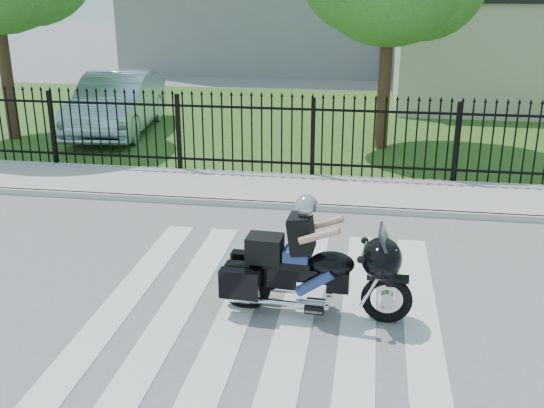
# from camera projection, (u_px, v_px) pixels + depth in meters

# --- Properties ---
(ground) EXTENTS (120.00, 120.00, 0.00)m
(ground) POSITION_uv_depth(u_px,v_px,m) (267.00, 311.00, 8.42)
(ground) COLOR slate
(ground) RESTS_ON ground
(crosswalk) EXTENTS (5.00, 5.50, 0.01)m
(crosswalk) POSITION_uv_depth(u_px,v_px,m) (267.00, 310.00, 8.42)
(crosswalk) COLOR silver
(crosswalk) RESTS_ON ground
(sidewalk) EXTENTS (40.00, 2.00, 0.12)m
(sidewalk) POSITION_uv_depth(u_px,v_px,m) (307.00, 191.00, 13.06)
(sidewalk) COLOR #ADAAA3
(sidewalk) RESTS_ON ground
(curb) EXTENTS (40.00, 0.12, 0.12)m
(curb) POSITION_uv_depth(u_px,v_px,m) (302.00, 207.00, 12.13)
(curb) COLOR #ADAAA3
(curb) RESTS_ON ground
(grass_strip) EXTENTS (40.00, 12.00, 0.02)m
(grass_strip) POSITION_uv_depth(u_px,v_px,m) (331.00, 122.00, 19.60)
(grass_strip) COLOR #2D5D1F
(grass_strip) RESTS_ON ground
(iron_fence) EXTENTS (26.00, 0.04, 1.80)m
(iron_fence) POSITION_uv_depth(u_px,v_px,m) (313.00, 139.00, 13.71)
(iron_fence) COLOR black
(iron_fence) RESTS_ON ground
(motorcycle_rider) EXTENTS (2.53, 0.83, 1.67)m
(motorcycle_rider) POSITION_uv_depth(u_px,v_px,m) (309.00, 266.00, 8.15)
(motorcycle_rider) COLOR black
(motorcycle_rider) RESTS_ON ground
(parked_car) EXTENTS (2.38, 5.28, 1.68)m
(parked_car) POSITION_uv_depth(u_px,v_px,m) (117.00, 103.00, 18.04)
(parked_car) COLOR #A9BFD5
(parked_car) RESTS_ON grass_strip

